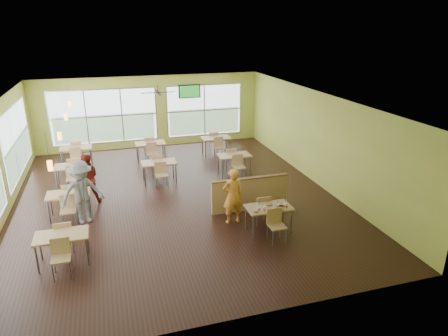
{
  "coord_description": "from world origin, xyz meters",
  "views": [
    {
      "loc": [
        -1.93,
        -11.89,
        5.37
      ],
      "look_at": [
        1.41,
        -0.8,
        1.14
      ],
      "focal_mm": 32.0,
      "sensor_mm": 36.0,
      "label": 1
    }
  ],
  "objects_px": {
    "half_wall_divider": "(250,193)",
    "food_basket": "(280,204)",
    "man_plaid": "(233,196)",
    "main_table": "(269,211)"
  },
  "relations": [
    {
      "from": "half_wall_divider",
      "to": "food_basket",
      "type": "distance_m",
      "value": 1.5
    },
    {
      "from": "half_wall_divider",
      "to": "man_plaid",
      "type": "xyz_separation_m",
      "value": [
        -0.76,
        -0.65,
        0.29
      ]
    },
    {
      "from": "food_basket",
      "to": "main_table",
      "type": "bearing_deg",
      "value": -179.23
    },
    {
      "from": "half_wall_divider",
      "to": "food_basket",
      "type": "xyz_separation_m",
      "value": [
        0.32,
        -1.45,
        0.26
      ]
    },
    {
      "from": "main_table",
      "to": "half_wall_divider",
      "type": "xyz_separation_m",
      "value": [
        0.0,
        1.45,
        -0.11
      ]
    },
    {
      "from": "half_wall_divider",
      "to": "food_basket",
      "type": "bearing_deg",
      "value": -77.5
    },
    {
      "from": "main_table",
      "to": "food_basket",
      "type": "distance_m",
      "value": 0.36
    },
    {
      "from": "main_table",
      "to": "half_wall_divider",
      "type": "height_order",
      "value": "half_wall_divider"
    },
    {
      "from": "main_table",
      "to": "food_basket",
      "type": "relative_size",
      "value": 5.87
    },
    {
      "from": "main_table",
      "to": "food_basket",
      "type": "height_order",
      "value": "main_table"
    }
  ]
}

